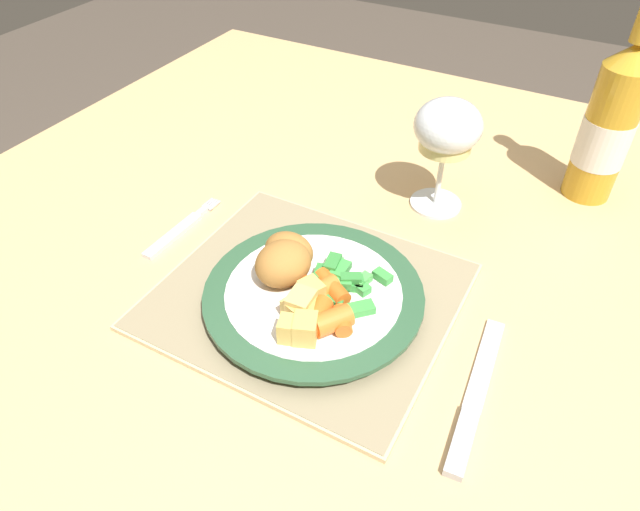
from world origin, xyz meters
TOP-DOWN VIEW (x-y plane):
  - ground_plane at (0.00, 0.00)m, footprint 6.00×6.00m
  - dining_table at (0.00, 0.00)m, footprint 1.21×0.98m
  - placemat at (-0.04, -0.16)m, footprint 0.32×0.28m
  - dinner_plate at (-0.03, -0.17)m, footprint 0.24×0.24m
  - breaded_croquettes at (-0.06, -0.16)m, footprint 0.07×0.08m
  - green_beans_pile at (0.00, -0.15)m, footprint 0.08×0.08m
  - glazed_carrots at (-0.00, -0.19)m, footprint 0.09×0.09m
  - fork at (-0.24, -0.14)m, footprint 0.02×0.14m
  - table_knife at (0.17, -0.21)m, footprint 0.03×0.19m
  - wine_glass at (0.03, 0.08)m, footprint 0.08×0.08m
  - bottle at (0.20, 0.20)m, footprint 0.06×0.06m
  - roast_potatoes at (-0.01, -0.21)m, footprint 0.05×0.08m

SIDE VIEW (x-z plane):
  - ground_plane at x=0.00m, z-range 0.00..0.00m
  - dining_table at x=0.00m, z-range 0.28..1.02m
  - fork at x=-0.24m, z-range 0.74..0.75m
  - table_knife at x=0.17m, z-range 0.74..0.75m
  - placemat at x=-0.04m, z-range 0.74..0.75m
  - dinner_plate at x=-0.03m, z-range 0.75..0.77m
  - green_beans_pile at x=0.00m, z-range 0.76..0.78m
  - glazed_carrots at x=0.00m, z-range 0.76..0.79m
  - roast_potatoes at x=-0.01m, z-range 0.76..0.79m
  - breaded_croquettes at x=-0.06m, z-range 0.77..0.81m
  - bottle at x=0.20m, z-range 0.71..0.98m
  - wine_glass at x=0.03m, z-range 0.77..0.93m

